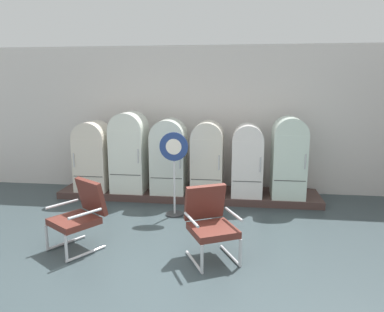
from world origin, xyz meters
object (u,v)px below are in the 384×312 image
Objects in this scene: refrigerator_1 at (130,149)px; refrigerator_3 at (207,156)px; refrigerator_5 at (289,155)px; armchair_left at (80,213)px; armchair_right at (210,221)px; refrigerator_4 at (247,158)px; refrigerator_2 at (169,154)px; refrigerator_0 at (93,154)px; sign_stand at (174,173)px.

refrigerator_1 is 1.11× the size of refrigerator_3.
refrigerator_5 is at bearing -0.21° from refrigerator_1.
refrigerator_1 is at bearing 179.79° from refrigerator_5.
armchair_left is at bearing -142.92° from refrigerator_5.
armchair_right is (1.84, -2.47, -0.48)m from refrigerator_1.
armchair_right is at bearing -118.31° from refrigerator_5.
armchair_left is at bearing -135.12° from refrigerator_4.
refrigerator_2 is 1.53× the size of armchair_left.
refrigerator_3 is (0.77, 0.03, -0.02)m from refrigerator_2.
refrigerator_2 is 0.95× the size of refrigerator_5.
refrigerator_4 is at bearing -0.09° from refrigerator_0.
refrigerator_1 is at bearing 2.27° from refrigerator_0.
refrigerator_1 reaches higher than armchair_left.
armchair_left is 1.85m from armchair_right.
refrigerator_0 is 3.15m from refrigerator_4.
refrigerator_5 is at bearing 0.28° from refrigerator_0.
sign_stand is at bearing 52.55° from armchair_left.
refrigerator_1 is at bearing 179.15° from refrigerator_4.
refrigerator_4 is 1.45× the size of armchair_right.
sign_stand reaches higher than armchair_right.
refrigerator_0 is 0.88× the size of refrigerator_1.
refrigerator_3 is at bearing 0.01° from refrigerator_1.
refrigerator_5 is at bearing 1.75° from refrigerator_4.
refrigerator_4 is 1.60m from sign_stand.
refrigerator_4 reaches higher than armchair_left.
refrigerator_3 reaches higher than armchair_left.
refrigerator_0 is at bearing 107.84° from armchair_left.
refrigerator_4 is 0.90× the size of refrigerator_5.
refrigerator_3 reaches higher than refrigerator_4.
armchair_right is 0.65× the size of sign_stand.
refrigerator_3 is 1.57m from refrigerator_5.
refrigerator_0 is 1.46× the size of armchair_right.
sign_stand is at bearing -155.09° from refrigerator_5.
refrigerator_2 is 0.77m from refrigerator_3.
refrigerator_5 reaches higher than refrigerator_4.
refrigerator_5 is 1.60× the size of armchair_left.
refrigerator_2 is at bearing -2.39° from refrigerator_1.
refrigerator_3 is 0.78m from refrigerator_4.
refrigerator_4 reaches higher than sign_stand.
armchair_left is at bearing 178.11° from armchair_right.
refrigerator_1 is at bearing 138.32° from sign_stand.
sign_stand is (1.09, -0.97, -0.23)m from refrigerator_1.
refrigerator_5 reaches higher than sign_stand.
refrigerator_5 reaches higher than armchair_left.
refrigerator_2 is at bearing 70.83° from armchair_left.
refrigerator_0 is 3.94m from refrigerator_5.
refrigerator_1 is at bearing 126.75° from armchair_right.
refrigerator_3 is 1.49× the size of armchair_right.
armchair_left is at bearing -90.09° from refrigerator_1.
refrigerator_5 is 2.83m from armchair_right.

